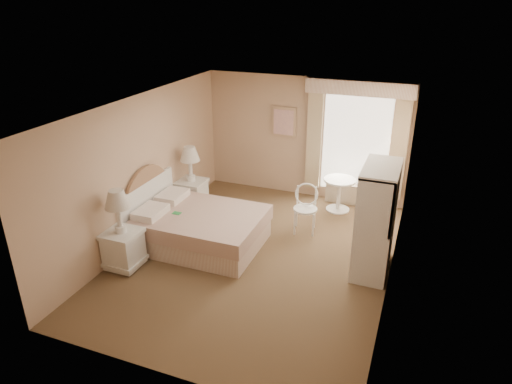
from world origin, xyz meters
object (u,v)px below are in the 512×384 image
at_px(nightstand_far, 192,187).
at_px(round_table, 339,190).
at_px(bed, 196,226).
at_px(cafe_chair, 306,204).
at_px(armoire, 375,229).
at_px(nightstand_near, 122,239).

bearing_deg(nightstand_far, round_table, 20.51).
bearing_deg(bed, round_table, 47.60).
xyz_separation_m(cafe_chair, armoire, (1.32, -0.87, 0.20)).
relative_size(bed, cafe_chair, 2.35).
relative_size(nightstand_near, cafe_chair, 1.47).
distance_m(bed, cafe_chair, 1.99).
xyz_separation_m(bed, cafe_chair, (1.61, 1.15, 0.18)).
height_order(bed, nightstand_far, nightstand_far).
height_order(bed, round_table, bed).
bearing_deg(nightstand_far, cafe_chair, -0.68).
bearing_deg(cafe_chair, nightstand_near, -146.56).
relative_size(bed, armoire, 1.21).
bearing_deg(nightstand_far, nightstand_near, -90.00).
xyz_separation_m(bed, round_table, (2.01, 2.20, 0.11)).
bearing_deg(bed, nightstand_near, -124.00).
relative_size(nightstand_far, armoire, 0.75).
bearing_deg(armoire, round_table, 115.79).
distance_m(bed, round_table, 2.98).
height_order(round_table, cafe_chair, cafe_chair).
relative_size(round_table, armoire, 0.38).
height_order(nightstand_far, cafe_chair, nightstand_far).
bearing_deg(round_table, cafe_chair, -110.72).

